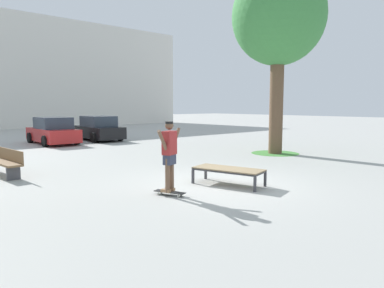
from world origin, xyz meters
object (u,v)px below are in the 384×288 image
car_red (53,132)px  park_bench (3,161)px  skate_box (228,170)px  car_black (98,129)px  skater (169,151)px  skateboard (170,192)px  tree_near_right (279,18)px

car_red → park_bench: car_red is taller
skate_box → car_red: car_red is taller
skate_box → car_black: size_ratio=0.48×
skate_box → park_bench: (-4.26, 5.51, 0.03)m
skater → park_bench: bearing=113.8°
skate_box → skateboard: (-1.89, 0.16, -0.34)m
skateboard → tree_near_right: size_ratio=0.10×
skateboard → car_black: car_black is taller
skate_box → skater: bearing=175.1°
skater → tree_near_right: 9.93m
skate_box → skater: size_ratio=1.20×
skate_box → skateboard: 1.93m
car_black → skateboard: bearing=-110.0°
skater → car_red: 13.61m
skateboard → skater: (-0.00, 0.00, 0.99)m
skater → car_red: (2.12, 13.43, -0.38)m
skateboard → skate_box: bearing=-4.9°
tree_near_right → car_red: (-6.07, 10.63, -5.24)m
skate_box → tree_near_right: (6.30, 2.97, 5.51)m
tree_near_right → park_bench: size_ratio=3.35×
skateboard → skater: skater is taller
skate_box → car_red: size_ratio=0.48×
skateboard → car_black: 14.59m
skater → park_bench: size_ratio=0.70×
park_bench → skate_box: bearing=-52.3°
skate_box → car_black: 14.20m
car_red → park_bench: (-4.48, -8.08, -0.24)m
tree_near_right → car_black: tree_near_right is taller
tree_near_right → park_bench: tree_near_right is taller
skateboard → car_black: size_ratio=0.19×
skate_box → skater: 2.01m
skater → car_black: size_ratio=0.40×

